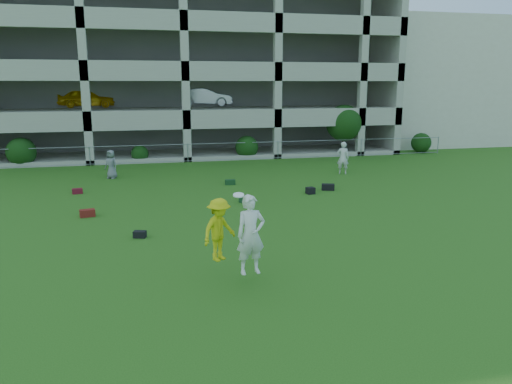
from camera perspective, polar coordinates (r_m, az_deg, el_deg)
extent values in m
plane|color=#235114|center=(14.14, -0.09, -8.25)|extent=(100.00, 100.00, 0.00)
cube|color=beige|center=(48.46, 19.64, 11.69)|extent=(16.00, 14.00, 10.00)
imported|color=slate|center=(27.56, -16.23, 3.06)|extent=(0.88, 0.83, 1.52)
imported|color=silver|center=(28.20, 9.90, 3.87)|extent=(0.77, 0.63, 1.80)
cube|color=#5B1E0F|center=(20.00, -18.71, -2.30)|extent=(0.60, 0.41, 0.28)
cube|color=black|center=(16.88, -13.14, -4.73)|extent=(0.46, 0.36, 0.22)
cube|color=#123418|center=(21.27, -1.18, -0.81)|extent=(0.61, 0.57, 0.26)
cube|color=black|center=(22.98, 6.24, 0.16)|extent=(0.40, 0.40, 0.30)
cube|color=black|center=(23.86, 8.23, 0.56)|extent=(0.67, 0.49, 0.30)
cube|color=#520E1D|center=(24.31, -19.74, 0.10)|extent=(0.50, 0.36, 0.24)
cube|color=#13361D|center=(24.97, -2.98, 1.14)|extent=(0.52, 0.33, 0.25)
imported|color=#CEC612|center=(12.58, -4.23, -4.31)|extent=(1.19, 1.10, 1.61)
imported|color=silver|center=(12.38, -0.60, -4.90)|extent=(0.78, 0.56, 2.01)
cylinder|color=white|center=(12.08, -2.00, -0.35)|extent=(0.27, 0.27, 0.10)
cube|color=#9E998C|center=(45.75, -9.74, 13.47)|extent=(30.00, 0.50, 12.00)
cube|color=#9E998C|center=(42.76, 11.62, 13.49)|extent=(0.50, 14.00, 12.00)
cube|color=#9E998C|center=(39.30, -8.79, 5.16)|extent=(30.00, 14.00, 0.30)
cube|color=#9E998C|center=(39.05, -8.93, 9.53)|extent=(30.00, 14.00, 0.30)
cube|color=#9E998C|center=(39.02, -9.08, 13.93)|extent=(30.00, 14.00, 0.30)
cube|color=#9E998C|center=(39.23, -9.24, 18.31)|extent=(30.00, 14.00, 0.30)
cube|color=#9E998C|center=(32.27, -7.93, 7.93)|extent=(30.00, 0.30, 0.90)
cube|color=#9E998C|center=(32.18, -8.09, 13.26)|extent=(30.00, 0.30, 0.90)
cube|color=#9E998C|center=(32.38, -8.26, 18.58)|extent=(30.00, 0.30, 0.90)
cube|color=#9E998C|center=(32.29, -19.10, 13.52)|extent=(0.50, 0.50, 12.00)
cube|color=#9E998C|center=(32.29, -8.13, 14.06)|extent=(0.50, 0.50, 12.00)
cube|color=#9E998C|center=(33.39, 2.49, 14.10)|extent=(0.50, 0.50, 12.00)
cube|color=#9E998C|center=(35.48, 12.14, 13.75)|extent=(0.50, 0.50, 12.00)
cube|color=#605E59|center=(41.01, -9.30, 13.63)|extent=(29.00, 9.00, 11.60)
imported|color=yellow|center=(37.05, -18.75, 10.15)|extent=(3.88, 1.58, 1.32)
imported|color=#AFB2B6|center=(37.22, -5.82, 10.73)|extent=(4.16, 1.92, 1.32)
cylinder|color=gray|center=(32.32, -18.47, 3.94)|extent=(0.06, 0.06, 1.20)
cylinder|color=gray|center=(32.33, -7.80, 4.46)|extent=(0.06, 0.06, 1.20)
cylinder|color=gray|center=(33.42, 2.52, 4.82)|extent=(0.06, 0.06, 1.20)
cylinder|color=gray|center=(35.51, 11.92, 5.01)|extent=(0.06, 0.06, 1.20)
cylinder|color=gray|center=(38.44, 20.08, 5.07)|extent=(0.06, 0.06, 1.20)
cylinder|color=gray|center=(32.26, -7.83, 5.43)|extent=(36.00, 0.04, 0.04)
cylinder|color=gray|center=(32.40, -7.78, 3.55)|extent=(36.00, 0.04, 0.04)
sphere|color=#163D11|center=(33.48, -25.25, 4.15)|extent=(1.76, 1.76, 1.76)
sphere|color=#163D11|center=(32.79, -13.14, 4.28)|extent=(1.10, 1.10, 1.10)
sphere|color=#163D11|center=(33.50, -1.06, 5.14)|extent=(1.54, 1.54, 1.54)
cylinder|color=#382314|center=(35.79, 9.94, 5.76)|extent=(0.16, 0.16, 1.96)
sphere|color=#163D11|center=(35.67, 10.02, 7.77)|extent=(2.52, 2.52, 2.52)
sphere|color=#163D11|center=(38.39, 18.35, 5.36)|extent=(1.43, 1.43, 1.43)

